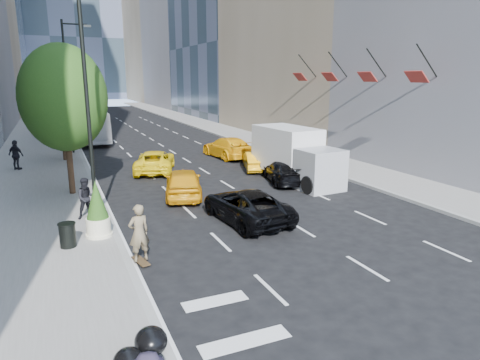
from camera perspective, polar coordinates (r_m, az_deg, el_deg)
name	(u,v)px	position (r m, az deg, el deg)	size (l,w,h in m)	color
ground	(279,232)	(17.10, 5.26, -6.96)	(160.00, 160.00, 0.00)	black
sidewalk_left	(41,142)	(44.40, -25.04, 4.65)	(6.00, 120.00, 0.15)	slate
sidewalk_right	(228,132)	(47.83, -1.59, 6.47)	(4.00, 120.00, 0.15)	slate
lamp_near	(90,81)	(18.05, -19.34, 12.29)	(2.13, 0.22, 10.00)	black
lamp_far	(69,79)	(36.02, -21.80, 12.36)	(2.13, 0.22, 10.00)	black
tree_near	(64,98)	(23.02, -22.44, 10.05)	(4.20, 4.20, 7.46)	black
tree_mid	(59,87)	(33.00, -23.04, 11.36)	(4.50, 4.50, 7.99)	black
tree_far	(56,91)	(46.01, -23.30, 10.80)	(3.90, 3.90, 6.92)	black
traffic_signal	(63,93)	(54.03, -22.55, 10.70)	(2.48, 0.53, 5.20)	black
facade_flags	(349,74)	(30.27, 14.34, 13.55)	(1.85, 13.30, 2.05)	black
skateboarder	(139,237)	(14.31, -13.30, -7.37)	(0.70, 0.46, 1.91)	brown
black_sedan_lincoln	(246,205)	(18.14, 0.83, -3.40)	(2.28, 4.95, 1.37)	black
black_sedan_mercedes	(283,172)	(24.93, 5.80, 1.13)	(1.80, 4.43, 1.29)	black
taxi_a	(183,183)	(21.93, -7.56, -0.34)	(1.78, 4.43, 1.51)	orange
taxi_b	(255,160)	(28.19, 2.06, 2.62)	(1.33, 3.82, 1.26)	#EF9F0C
taxi_c	(155,161)	(28.11, -11.28, 2.46)	(2.30, 4.99, 1.39)	yellow
taxi_d	(228,147)	(32.57, -1.68, 4.37)	(2.18, 5.36, 1.55)	#F6AA0C
city_bus	(87,123)	(44.02, -19.76, 7.14)	(2.78, 11.89, 3.31)	silver
box_truck	(295,155)	(25.20, 7.30, 3.39)	(2.80, 6.62, 3.09)	silver
pedestrian_a	(87,198)	(19.07, -19.75, -2.30)	(0.85, 0.66, 1.75)	black
pedestrian_b	(16,155)	(31.04, -27.70, 2.97)	(1.12, 0.47, 1.92)	black
trash_can	(68,236)	(16.29, -22.00, -6.88)	(0.56, 0.56, 0.83)	black
planter_shrub	(97,210)	(16.80, -18.50, -3.80)	(0.89, 0.89, 2.14)	beige
garbage_bags	(142,349)	(9.84, -12.90, -21.11)	(1.22, 1.17, 0.60)	black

